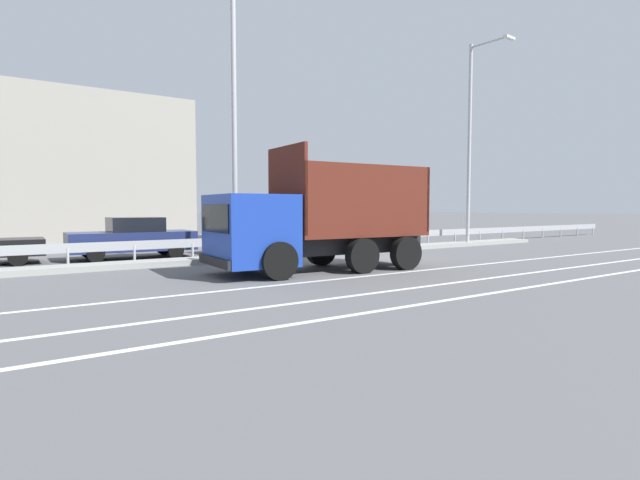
{
  "coord_description": "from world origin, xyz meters",
  "views": [
    {
      "loc": [
        -12.02,
        -15.06,
        1.95
      ],
      "look_at": [
        -1.79,
        -0.37,
        0.78
      ],
      "focal_mm": 28.0,
      "sensor_mm": 36.0,
      "label": 1
    }
  ],
  "objects_px": {
    "dump_truck": "(299,230)",
    "street_lamp_1": "(235,105)",
    "street_lamp_2": "(472,136)",
    "parked_car_3": "(247,237)",
    "parked_car_2": "(133,238)",
    "median_road_sign": "(304,228)"
  },
  "relations": [
    {
      "from": "dump_truck",
      "to": "parked_car_2",
      "type": "distance_m",
      "value": 7.8
    },
    {
      "from": "street_lamp_2",
      "to": "parked_car_2",
      "type": "relative_size",
      "value": 2.19
    },
    {
      "from": "dump_truck",
      "to": "street_lamp_1",
      "type": "relative_size",
      "value": 0.68
    },
    {
      "from": "street_lamp_1",
      "to": "parked_car_3",
      "type": "height_order",
      "value": "street_lamp_1"
    },
    {
      "from": "median_road_sign",
      "to": "street_lamp_1",
      "type": "distance_m",
      "value": 5.42
    },
    {
      "from": "street_lamp_2",
      "to": "street_lamp_1",
      "type": "bearing_deg",
      "value": 179.92
    },
    {
      "from": "median_road_sign",
      "to": "street_lamp_1",
      "type": "height_order",
      "value": "street_lamp_1"
    },
    {
      "from": "median_road_sign",
      "to": "dump_truck",
      "type": "bearing_deg",
      "value": -124.82
    },
    {
      "from": "dump_truck",
      "to": "median_road_sign",
      "type": "xyz_separation_m",
      "value": [
        2.87,
        4.13,
        -0.13
      ]
    },
    {
      "from": "dump_truck",
      "to": "parked_car_3",
      "type": "height_order",
      "value": "dump_truck"
    },
    {
      "from": "street_lamp_2",
      "to": "median_road_sign",
      "type": "bearing_deg",
      "value": 179.25
    },
    {
      "from": "dump_truck",
      "to": "median_road_sign",
      "type": "bearing_deg",
      "value": -30.88
    },
    {
      "from": "parked_car_3",
      "to": "dump_truck",
      "type": "bearing_deg",
      "value": 163.25
    },
    {
      "from": "street_lamp_2",
      "to": "parked_car_3",
      "type": "bearing_deg",
      "value": 163.91
    },
    {
      "from": "median_road_sign",
      "to": "street_lamp_2",
      "type": "distance_m",
      "value": 11.07
    },
    {
      "from": "street_lamp_1",
      "to": "parked_car_3",
      "type": "distance_m",
      "value": 6.26
    },
    {
      "from": "parked_car_2",
      "to": "street_lamp_2",
      "type": "bearing_deg",
      "value": -98.56
    },
    {
      "from": "street_lamp_1",
      "to": "parked_car_2",
      "type": "relative_size",
      "value": 2.22
    },
    {
      "from": "dump_truck",
      "to": "parked_car_2",
      "type": "relative_size",
      "value": 1.52
    },
    {
      "from": "median_road_sign",
      "to": "street_lamp_1",
      "type": "xyz_separation_m",
      "value": [
        -3.04,
        -0.12,
        4.49
      ]
    },
    {
      "from": "dump_truck",
      "to": "street_lamp_2",
      "type": "height_order",
      "value": "street_lamp_2"
    },
    {
      "from": "median_road_sign",
      "to": "parked_car_2",
      "type": "height_order",
      "value": "median_road_sign"
    }
  ]
}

